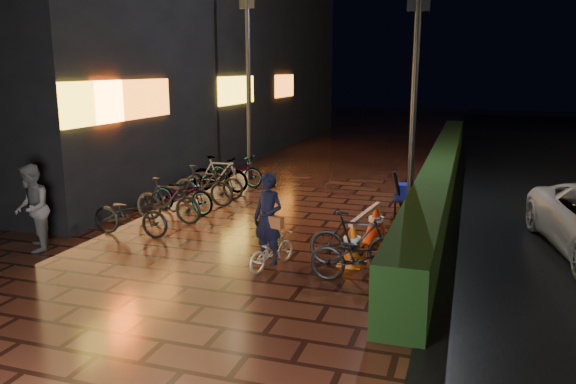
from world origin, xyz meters
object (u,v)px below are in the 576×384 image
(bystander_person, at_px, (32,208))
(traffic_barrier, at_px, (365,232))
(cart_assembly, at_px, (406,194))
(cyclist, at_px, (270,233))

(bystander_person, bearing_deg, traffic_barrier, 69.79)
(cart_assembly, bearing_deg, cyclist, -114.77)
(cyclist, distance_m, cart_assembly, 4.31)
(bystander_person, height_order, cyclist, cyclist)
(cyclist, relative_size, cart_assembly, 1.44)
(cyclist, bearing_deg, bystander_person, -174.06)
(traffic_barrier, relative_size, cart_assembly, 1.68)
(traffic_barrier, distance_m, cart_assembly, 2.64)
(bystander_person, xyz_separation_m, cyclist, (4.45, 0.46, -0.20))
(bystander_person, relative_size, cyclist, 0.98)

